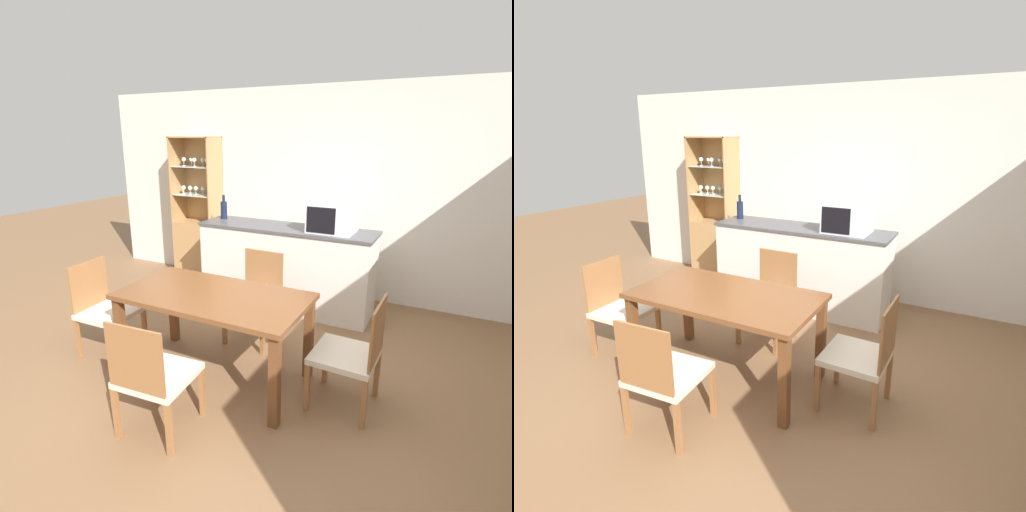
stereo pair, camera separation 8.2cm
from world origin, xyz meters
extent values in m
plane|color=brown|center=(0.00, 0.00, 0.00)|extent=(18.00, 18.00, 0.00)
cube|color=silver|center=(0.00, 2.63, 1.27)|extent=(6.80, 0.06, 2.55)
cube|color=silver|center=(-0.37, 1.94, 0.47)|extent=(2.01, 0.53, 0.95)
cube|color=#4C4C51|center=(-0.37, 1.94, 0.96)|extent=(2.04, 0.56, 0.03)
cube|color=tan|center=(-1.92, 2.41, 0.40)|extent=(0.64, 0.38, 0.80)
cube|color=tan|center=(-1.92, 2.59, 1.38)|extent=(0.64, 0.02, 1.16)
cube|color=tan|center=(-2.23, 2.41, 1.38)|extent=(0.02, 0.38, 1.16)
cube|color=tan|center=(-1.61, 2.41, 1.38)|extent=(0.02, 0.38, 1.16)
cube|color=tan|center=(-1.92, 2.41, 1.95)|extent=(0.64, 0.38, 0.02)
cube|color=silver|center=(-1.92, 2.41, 1.18)|extent=(0.59, 0.33, 0.01)
cube|color=silver|center=(-1.92, 2.41, 1.56)|extent=(0.59, 0.33, 0.01)
cylinder|color=silver|center=(-2.11, 2.37, 1.19)|extent=(0.04, 0.04, 0.01)
cylinder|color=silver|center=(-2.11, 2.37, 1.22)|extent=(0.01, 0.01, 0.06)
sphere|color=silver|center=(-2.11, 2.37, 1.27)|extent=(0.06, 0.06, 0.06)
cylinder|color=silver|center=(-2.11, 2.41, 1.57)|extent=(0.04, 0.04, 0.01)
cylinder|color=silver|center=(-2.11, 2.41, 1.60)|extent=(0.01, 0.01, 0.06)
sphere|color=silver|center=(-2.11, 2.41, 1.65)|extent=(0.06, 0.06, 0.06)
cylinder|color=silver|center=(-2.01, 2.39, 1.19)|extent=(0.04, 0.04, 0.01)
cylinder|color=silver|center=(-2.01, 2.39, 1.22)|extent=(0.01, 0.01, 0.06)
sphere|color=silver|center=(-2.01, 2.39, 1.27)|extent=(0.06, 0.06, 0.06)
cylinder|color=silver|center=(-2.01, 2.45, 1.57)|extent=(0.04, 0.04, 0.01)
cylinder|color=silver|center=(-2.01, 2.45, 1.60)|extent=(0.01, 0.01, 0.06)
sphere|color=silver|center=(-2.01, 2.45, 1.65)|extent=(0.06, 0.06, 0.06)
cylinder|color=silver|center=(-1.92, 2.39, 1.19)|extent=(0.04, 0.04, 0.01)
cylinder|color=silver|center=(-1.92, 2.39, 1.22)|extent=(0.01, 0.01, 0.06)
sphere|color=silver|center=(-1.92, 2.39, 1.27)|extent=(0.06, 0.06, 0.06)
cylinder|color=silver|center=(-1.92, 2.38, 1.57)|extent=(0.04, 0.04, 0.01)
cylinder|color=silver|center=(-1.92, 2.38, 1.60)|extent=(0.01, 0.01, 0.06)
sphere|color=silver|center=(-1.92, 2.38, 1.65)|extent=(0.06, 0.06, 0.06)
cylinder|color=silver|center=(-1.82, 2.42, 1.19)|extent=(0.04, 0.04, 0.01)
cylinder|color=silver|center=(-1.82, 2.42, 1.22)|extent=(0.01, 0.01, 0.06)
sphere|color=silver|center=(-1.82, 2.42, 1.27)|extent=(0.06, 0.06, 0.06)
cylinder|color=silver|center=(-1.82, 2.44, 1.57)|extent=(0.04, 0.04, 0.01)
cylinder|color=silver|center=(-1.82, 2.44, 1.60)|extent=(0.01, 0.01, 0.06)
sphere|color=silver|center=(-1.82, 2.44, 1.65)|extent=(0.06, 0.06, 0.06)
cylinder|color=silver|center=(-1.72, 2.44, 1.19)|extent=(0.04, 0.04, 0.01)
cylinder|color=silver|center=(-1.72, 2.44, 1.22)|extent=(0.01, 0.01, 0.06)
sphere|color=silver|center=(-1.72, 2.44, 1.27)|extent=(0.06, 0.06, 0.06)
cylinder|color=silver|center=(-1.72, 2.40, 1.57)|extent=(0.04, 0.04, 0.01)
cylinder|color=silver|center=(-1.72, 2.40, 1.60)|extent=(0.01, 0.01, 0.06)
sphere|color=silver|center=(-1.72, 2.40, 1.65)|extent=(0.06, 0.06, 0.06)
cube|color=brown|center=(-0.33, 0.33, 0.73)|extent=(1.52, 0.81, 0.04)
cube|color=brown|center=(-1.03, -0.02, 0.35)|extent=(0.07, 0.07, 0.71)
cube|color=brown|center=(0.38, -0.02, 0.35)|extent=(0.07, 0.07, 0.71)
cube|color=brown|center=(-1.03, 0.68, 0.35)|extent=(0.07, 0.07, 0.71)
cube|color=brown|center=(0.38, 0.68, 0.35)|extent=(0.07, 0.07, 0.71)
cube|color=beige|center=(-1.39, 0.21, 0.41)|extent=(0.47, 0.47, 0.05)
cube|color=#936038|center=(-1.61, 0.20, 0.65)|extent=(0.03, 0.42, 0.44)
cube|color=#936038|center=(-1.18, 0.42, 0.19)|extent=(0.04, 0.04, 0.39)
cube|color=#936038|center=(-1.17, 0.01, 0.19)|extent=(0.04, 0.04, 0.39)
cube|color=#936038|center=(-1.60, 0.41, 0.19)|extent=(0.04, 0.04, 0.39)
cube|color=#936038|center=(-1.59, -0.01, 0.19)|extent=(0.04, 0.04, 0.39)
cube|color=beige|center=(0.74, 0.45, 0.41)|extent=(0.47, 0.47, 0.05)
cube|color=#936038|center=(0.96, 0.45, 0.65)|extent=(0.03, 0.42, 0.44)
cube|color=#936038|center=(0.52, 0.25, 0.19)|extent=(0.04, 0.04, 0.39)
cube|color=#936038|center=(0.53, 0.67, 0.19)|extent=(0.04, 0.04, 0.39)
cube|color=#936038|center=(0.94, 0.24, 0.19)|extent=(0.04, 0.04, 0.39)
cube|color=#936038|center=(0.95, 0.65, 0.19)|extent=(0.04, 0.04, 0.39)
cube|color=beige|center=(-0.33, -0.37, 0.41)|extent=(0.49, 0.49, 0.05)
cube|color=#936038|center=(-0.31, -0.59, 0.65)|extent=(0.42, 0.05, 0.44)
cube|color=#936038|center=(-0.55, -0.18, 0.19)|extent=(0.04, 0.04, 0.39)
cube|color=#936038|center=(-0.13, -0.15, 0.19)|extent=(0.04, 0.04, 0.39)
cube|color=#936038|center=(-0.52, -0.60, 0.19)|extent=(0.04, 0.04, 0.39)
cube|color=#936038|center=(-0.10, -0.57, 0.19)|extent=(0.04, 0.04, 0.39)
cube|color=beige|center=(-0.33, 1.03, 0.41)|extent=(0.47, 0.47, 0.05)
cube|color=#936038|center=(-0.32, 1.25, 0.65)|extent=(0.42, 0.03, 0.44)
cube|color=#936038|center=(-0.12, 0.82, 0.19)|extent=(0.04, 0.04, 0.39)
cube|color=#936038|center=(-0.54, 0.83, 0.19)|extent=(0.04, 0.04, 0.39)
cube|color=#936038|center=(-0.11, 1.24, 0.19)|extent=(0.04, 0.04, 0.39)
cube|color=#936038|center=(-0.53, 1.25, 0.19)|extent=(0.04, 0.04, 0.39)
cube|color=silver|center=(0.17, 1.93, 1.13)|extent=(0.48, 0.39, 0.31)
cube|color=black|center=(0.10, 1.73, 1.13)|extent=(0.31, 0.01, 0.27)
cylinder|color=#141E38|center=(-1.24, 2.02, 1.08)|extent=(0.08, 0.08, 0.21)
cylinder|color=#141E38|center=(-1.24, 2.02, 1.23)|extent=(0.03, 0.03, 0.08)
camera|label=1|loc=(1.33, -2.18, 1.97)|focal=28.00mm
camera|label=2|loc=(1.40, -2.14, 1.97)|focal=28.00mm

